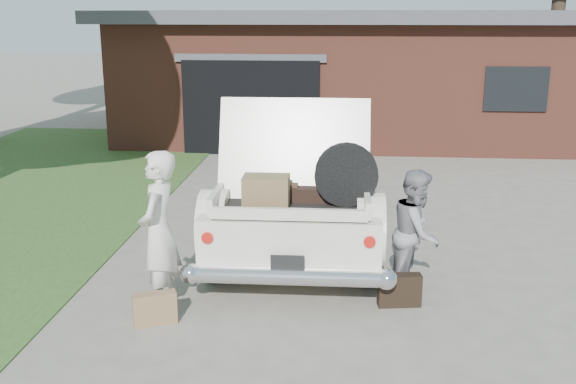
{
  "coord_description": "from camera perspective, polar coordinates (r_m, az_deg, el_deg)",
  "views": [
    {
      "loc": [
        0.7,
        -7.55,
        3.32
      ],
      "look_at": [
        0.0,
        0.6,
        1.1
      ],
      "focal_mm": 42.0,
      "sensor_mm": 36.0,
      "label": 1
    }
  ],
  "objects": [
    {
      "name": "woman_right",
      "position": [
        8.14,
        10.83,
        -3.39
      ],
      "size": [
        0.76,
        0.88,
        1.53
      ],
      "primitive_type": "imported",
      "rotation": [
        0.0,
        0.0,
        1.29
      ],
      "color": "gray",
      "rests_on": "ground"
    },
    {
      "name": "suitcase_right",
      "position": [
        7.95,
        9.42,
        -8.2
      ],
      "size": [
        0.51,
        0.23,
        0.38
      ],
      "primitive_type": "cube",
      "rotation": [
        0.0,
        0.0,
        0.15
      ],
      "color": "black",
      "rests_on": "ground"
    },
    {
      "name": "suitcase_left",
      "position": [
        7.56,
        -11.21,
        -9.66
      ],
      "size": [
        0.49,
        0.31,
        0.36
      ],
      "primitive_type": "cube",
      "rotation": [
        0.0,
        0.0,
        0.39
      ],
      "color": "olive",
      "rests_on": "ground"
    },
    {
      "name": "house",
      "position": [
        19.09,
        5.82,
        10.16
      ],
      "size": [
        12.8,
        7.8,
        3.3
      ],
      "color": "brown",
      "rests_on": "ground"
    },
    {
      "name": "woman_left",
      "position": [
        7.67,
        -10.89,
        -3.33
      ],
      "size": [
        0.46,
        0.69,
        1.84
      ],
      "primitive_type": "imported",
      "rotation": [
        0.0,
        0.0,
        -1.6
      ],
      "color": "silver",
      "rests_on": "ground"
    },
    {
      "name": "ground",
      "position": [
        8.27,
        -0.36,
        -8.47
      ],
      "size": [
        90.0,
        90.0,
        0.0
      ],
      "primitive_type": "plane",
      "color": "gray",
      "rests_on": "ground"
    },
    {
      "name": "sedan",
      "position": [
        10.08,
        1.15,
        0.88
      ],
      "size": [
        2.27,
        5.68,
        2.27
      ],
      "rotation": [
        0.0,
        0.0,
        0.01
      ],
      "color": "white",
      "rests_on": "ground"
    }
  ]
}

